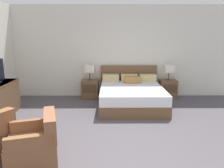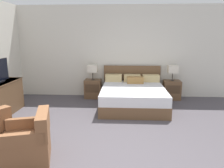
% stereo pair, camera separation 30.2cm
% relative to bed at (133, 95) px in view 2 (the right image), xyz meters
% --- Properties ---
extents(ground_plane, '(11.32, 11.32, 0.00)m').
position_rel_bed_xyz_m(ground_plane, '(-0.46, -2.79, -0.29)').
color(ground_plane, '#4C474C').
extents(wall_back, '(7.24, 0.06, 2.75)m').
position_rel_bed_xyz_m(wall_back, '(-0.46, 1.01, 1.09)').
color(wall_back, silver).
rests_on(wall_back, ground).
extents(bed, '(1.72, 2.00, 0.97)m').
position_rel_bed_xyz_m(bed, '(0.00, 0.00, 0.00)').
color(bed, brown).
rests_on(bed, ground).
extents(nightstand_left, '(0.49, 0.40, 0.56)m').
position_rel_bed_xyz_m(nightstand_left, '(-1.18, 0.72, -0.01)').
color(nightstand_left, brown).
rests_on(nightstand_left, ground).
extents(nightstand_right, '(0.49, 0.40, 0.56)m').
position_rel_bed_xyz_m(nightstand_right, '(1.18, 0.72, -0.01)').
color(nightstand_right, brown).
rests_on(nightstand_right, ground).
extents(table_lamp_left, '(0.28, 0.28, 0.45)m').
position_rel_bed_xyz_m(table_lamp_left, '(-1.18, 0.72, 0.60)').
color(table_lamp_left, '#332D28').
rests_on(table_lamp_left, nightstand_left).
extents(table_lamp_right, '(0.28, 0.28, 0.45)m').
position_rel_bed_xyz_m(table_lamp_right, '(1.18, 0.72, 0.60)').
color(table_lamp_right, '#332D28').
rests_on(table_lamp_right, nightstand_right).
extents(dresser, '(0.55, 1.33, 0.79)m').
position_rel_bed_xyz_m(dresser, '(-3.18, -0.85, 0.12)').
color(dresser, brown).
rests_on(dresser, ground).
extents(armchair_companion, '(0.85, 0.85, 0.76)m').
position_rel_bed_xyz_m(armchair_companion, '(-1.66, -2.78, -0.01)').
color(armchair_companion, brown).
rests_on(armchair_companion, ground).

